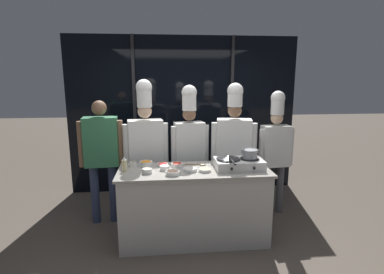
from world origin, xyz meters
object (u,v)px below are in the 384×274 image
(chef_head, at_px, (146,143))
(prep_bowl_ginger, at_px, (205,170))
(prep_bowl_carrots, at_px, (146,163))
(portable_stove, at_px, (239,164))
(squeeze_bottle_oil, at_px, (124,164))
(prep_bowl_onion, at_px, (190,169))
(chef_line, at_px, (234,143))
(prep_bowl_chicken, at_px, (147,171))
(prep_bowl_chili_flakes, at_px, (177,164))
(chef_sous, at_px, (190,143))
(person_guest, at_px, (102,151))
(prep_bowl_mushrooms, at_px, (133,164))
(serving_spoon_slotted, at_px, (200,165))
(chef_pastry, at_px, (275,145))
(frying_pan, at_px, (228,157))
(prep_bowl_bell_pepper, at_px, (163,164))
(prep_bowl_soy_glaze, at_px, (173,173))
(stock_pot, at_px, (250,154))
(prep_bowl_rice, at_px, (165,167))

(chef_head, bearing_deg, prep_bowl_ginger, 126.49)
(prep_bowl_carrots, bearing_deg, portable_stove, -10.90)
(squeeze_bottle_oil, distance_m, prep_bowl_carrots, 0.31)
(prep_bowl_onion, xyz_separation_m, chef_line, (0.67, 0.60, 0.17))
(prep_bowl_chicken, bearing_deg, squeeze_bottle_oil, 157.86)
(prep_bowl_chili_flakes, bearing_deg, chef_sous, 67.66)
(prep_bowl_chili_flakes, height_order, person_guest, person_guest)
(prep_bowl_mushrooms, bearing_deg, serving_spoon_slotted, -1.72)
(prep_bowl_chicken, relative_size, prep_bowl_chili_flakes, 0.77)
(chef_pastry, bearing_deg, prep_bowl_chicken, 16.65)
(portable_stove, height_order, prep_bowl_onion, portable_stove)
(frying_pan, xyz_separation_m, chef_pastry, (0.83, 0.64, -0.01))
(prep_bowl_chili_flakes, bearing_deg, prep_bowl_onion, -55.28)
(chef_pastry, bearing_deg, chef_sous, -5.65)
(portable_stove, distance_m, prep_bowl_onion, 0.61)
(prep_bowl_bell_pepper, height_order, prep_bowl_carrots, prep_bowl_carrots)
(prep_bowl_chili_flakes, height_order, chef_sous, chef_sous)
(frying_pan, distance_m, chef_line, 0.58)
(prep_bowl_mushrooms, bearing_deg, chef_line, 13.77)
(frying_pan, distance_m, prep_bowl_carrots, 1.03)
(prep_bowl_bell_pepper, xyz_separation_m, prep_bowl_mushrooms, (-0.37, 0.02, 0.01))
(prep_bowl_chicken, bearing_deg, prep_bowl_carrots, 95.14)
(portable_stove, xyz_separation_m, prep_bowl_chili_flakes, (-0.75, 0.15, -0.03))
(prep_bowl_ginger, bearing_deg, person_guest, 152.74)
(prep_bowl_bell_pepper, height_order, prep_bowl_chicken, prep_bowl_chicken)
(prep_bowl_bell_pepper, xyz_separation_m, chef_sous, (0.38, 0.46, 0.17))
(prep_bowl_bell_pepper, bearing_deg, frying_pan, -13.83)
(prep_bowl_carrots, distance_m, prep_bowl_chicken, 0.30)
(prep_bowl_mushrooms, relative_size, serving_spoon_slotted, 0.36)
(prep_bowl_chicken, relative_size, prep_bowl_soy_glaze, 0.71)
(person_guest, bearing_deg, prep_bowl_soy_glaze, 135.89)
(person_guest, xyz_separation_m, chef_pastry, (2.45, 0.04, 0.01))
(stock_pot, bearing_deg, chef_head, 154.55)
(prep_bowl_soy_glaze, bearing_deg, chef_sous, 71.77)
(prep_bowl_rice, xyz_separation_m, prep_bowl_ginger, (0.47, -0.11, -0.01))
(person_guest, bearing_deg, prep_bowl_bell_pepper, 149.01)
(prep_bowl_onion, relative_size, prep_bowl_soy_glaze, 1.02)
(stock_pot, height_order, chef_head, chef_head)
(prep_bowl_rice, relative_size, prep_bowl_ginger, 0.79)
(prep_bowl_carrots, bearing_deg, squeeze_bottle_oil, -141.87)
(prep_bowl_onion, xyz_separation_m, prep_bowl_chili_flakes, (-0.14, 0.21, 0.00))
(stock_pot, distance_m, prep_bowl_soy_glaze, 0.98)
(prep_bowl_carrots, distance_m, prep_bowl_chili_flakes, 0.39)
(prep_bowl_rice, height_order, chef_head, chef_head)
(stock_pot, distance_m, prep_bowl_carrots, 1.30)
(prep_bowl_bell_pepper, distance_m, prep_bowl_ginger, 0.57)
(portable_stove, distance_m, prep_bowl_ginger, 0.44)
(squeeze_bottle_oil, bearing_deg, prep_bowl_soy_glaze, -19.26)
(chef_pastry, bearing_deg, person_guest, -4.14)
(prep_bowl_onion, distance_m, prep_bowl_chili_flakes, 0.25)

